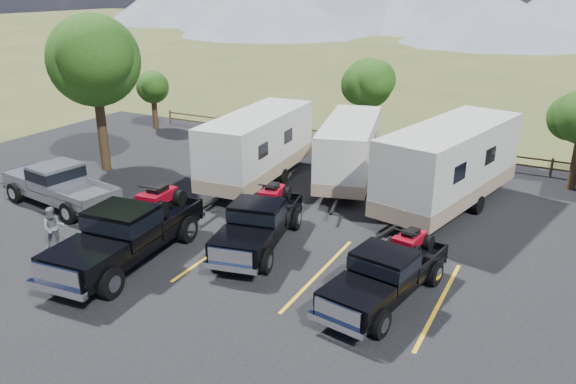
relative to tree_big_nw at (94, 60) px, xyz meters
The scene contains 16 objects.
ground 16.44m from the tree_big_nw, 35.73° to the right, with size 320.00×320.00×0.00m, color #414F21.
asphalt_lot 14.99m from the tree_big_nw, 25.65° to the right, with size 44.00×34.00×0.04m, color black.
stall_lines 14.61m from the tree_big_nw, 21.83° to the right, with size 12.12×5.50×0.01m.
tree_big_nw is the anchor object (origin of this frame).
tree_north 14.61m from the tree_big_nw, 43.53° to the left, with size 3.46×3.24×5.25m.
tree_nw_small 9.15m from the tree_big_nw, 113.52° to the left, with size 2.59×2.43×3.85m.
rail_fence 18.06m from the tree_big_nw, 33.08° to the left, with size 36.12×0.12×1.00m.
rig_left 11.84m from the tree_big_nw, 40.79° to the right, with size 2.84×6.92×2.25m.
rig_center 13.18m from the tree_big_nw, 19.05° to the right, with size 3.00×6.08×1.94m.
rig_right 18.45m from the tree_big_nw, 17.85° to the right, with size 2.66×5.76×1.85m.
trailer_left 9.10m from the tree_big_nw, 13.64° to the left, with size 3.08×9.73×3.37m.
trailer_center 13.19m from the tree_big_nw, 18.01° to the left, with size 3.98×8.83×3.07m.
trailer_right 17.50m from the tree_big_nw, ahead, with size 4.47×10.48×3.64m.
pickup_silver 6.92m from the tree_big_nw, 65.86° to the right, with size 6.35×2.81×1.84m.
person_a 11.73m from the tree_big_nw, 40.61° to the right, with size 0.68×0.44×1.85m, color silver.
person_b 10.50m from the tree_big_nw, 55.97° to the right, with size 0.77×0.60×1.58m, color slate.
Camera 1 is at (8.83, -11.12, 9.11)m, focal length 35.00 mm.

